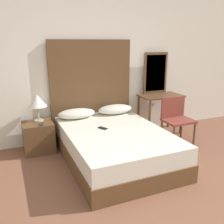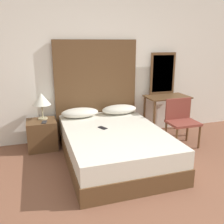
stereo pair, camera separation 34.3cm
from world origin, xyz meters
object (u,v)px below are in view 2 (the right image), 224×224
object	(u,v)px
table_lamp	(41,100)
chair	(181,118)
nightstand	(42,135)
phone_on_nightstand	(44,122)
vanity_desk	(167,104)
phone_on_bed	(103,128)
bed	(114,145)

from	to	relation	value
table_lamp	chair	xyz separation A→B (m)	(2.26, -0.63, -0.35)
nightstand	phone_on_nightstand	world-z (taller)	phone_on_nightstand
table_lamp	vanity_desk	world-z (taller)	table_lamp
phone_on_bed	nightstand	bearing A→B (deg)	143.36
phone_on_bed	vanity_desk	xyz separation A→B (m)	(1.44, 0.63, 0.12)
phone_on_bed	vanity_desk	world-z (taller)	vanity_desk
phone_on_nightstand	phone_on_bed	bearing A→B (deg)	-33.14
phone_on_bed	phone_on_nightstand	distance (m)	0.98
nightstand	bed	bearing A→B (deg)	-37.72
table_lamp	chair	world-z (taller)	table_lamp
bed	chair	distance (m)	1.32
bed	chair	bearing A→B (deg)	10.34
bed	phone_on_bed	xyz separation A→B (m)	(-0.14, 0.13, 0.25)
nightstand	chair	distance (m)	2.37
nightstand	phone_on_nightstand	bearing A→B (deg)	-66.80
nightstand	phone_on_nightstand	size ratio (longest dim) A/B	3.05
vanity_desk	chair	size ratio (longest dim) A/B	1.00
nightstand	chair	bearing A→B (deg)	-13.42
phone_on_bed	nightstand	distance (m)	1.11
chair	bed	bearing A→B (deg)	-169.66
phone_on_bed	chair	xyz separation A→B (m)	(1.42, 0.10, -0.02)
vanity_desk	chair	world-z (taller)	chair
bed	vanity_desk	bearing A→B (deg)	30.31
phone_on_bed	phone_on_nightstand	xyz separation A→B (m)	(-0.82, 0.54, 0.01)
bed	table_lamp	size ratio (longest dim) A/B	4.57
bed	table_lamp	world-z (taller)	table_lamp
bed	vanity_desk	world-z (taller)	vanity_desk
vanity_desk	chair	distance (m)	0.54
bed	nightstand	distance (m)	1.28
chair	nightstand	bearing A→B (deg)	166.58
phone_on_nightstand	nightstand	bearing A→B (deg)	113.20
phone_on_bed	vanity_desk	size ratio (longest dim) A/B	0.21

